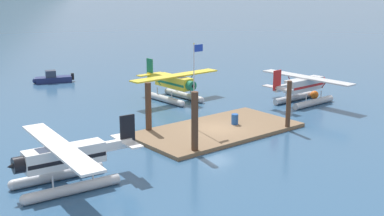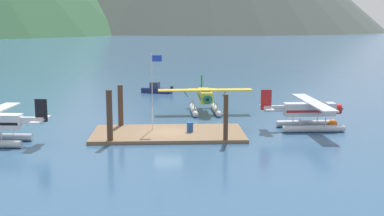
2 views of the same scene
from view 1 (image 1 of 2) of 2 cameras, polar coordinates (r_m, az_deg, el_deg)
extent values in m
plane|color=#2D5175|center=(41.34, 2.86, -2.70)|extent=(1200.00, 1200.00, 0.00)
cube|color=brown|center=(41.29, 2.86, -2.50)|extent=(13.56, 7.07, 0.30)
cylinder|color=#4C3323|center=(35.44, 0.32, -1.75)|extent=(0.49, 0.49, 4.55)
cylinder|color=#4C3323|center=(41.91, 10.84, 0.24)|extent=(0.39, 0.39, 4.15)
cylinder|color=#4C3323|center=(40.52, -4.95, -0.02)|extent=(0.49, 0.49, 4.18)
cylinder|color=silver|center=(40.40, 0.22, 2.39)|extent=(0.08, 0.08, 6.87)
cube|color=#1E3DB2|center=(40.16, 0.72, 6.78)|extent=(0.90, 0.03, 0.56)
sphere|color=gold|center=(39.83, 0.22, 7.30)|extent=(0.10, 0.10, 0.10)
cylinder|color=#1E4C99|center=(42.39, 4.86, -1.26)|extent=(0.58, 0.58, 0.88)
torus|color=#1E4C99|center=(42.39, 4.86, -1.26)|extent=(0.62, 0.62, 0.04)
sphere|color=orange|center=(54.18, 13.66, 1.46)|extent=(0.85, 0.85, 0.85)
cylinder|color=#B7BABF|center=(52.90, -0.99, 1.45)|extent=(0.79, 5.62, 0.64)
sphere|color=#B7BABF|center=(50.84, 1.02, 0.92)|extent=(0.64, 0.64, 0.64)
cylinder|color=#B7BABF|center=(51.38, -3.14, 1.05)|extent=(0.79, 5.62, 0.64)
sphere|color=#B7BABF|center=(49.25, -1.15, 0.48)|extent=(0.64, 0.64, 0.64)
cylinder|color=#B7BABF|center=(51.86, -0.15, 1.95)|extent=(0.10, 0.10, 0.70)
cylinder|color=#B7BABF|center=(53.67, -1.82, 2.36)|extent=(0.10, 0.10, 0.70)
cylinder|color=#B7BABF|center=(50.31, -2.31, 1.55)|extent=(0.10, 0.10, 0.70)
cylinder|color=#B7BABF|center=(52.17, -3.95, 1.99)|extent=(0.10, 0.10, 0.70)
cube|color=yellow|center=(51.79, -2.07, 3.00)|extent=(1.37, 4.83, 1.20)
cube|color=#196B47|center=(51.81, -2.06, 2.89)|extent=(1.39, 4.74, 0.24)
cube|color=#283347|center=(50.91, -1.31, 3.18)|extent=(1.08, 1.13, 0.56)
cube|color=yellow|center=(51.44, -1.86, 3.68)|extent=(10.43, 1.68, 0.14)
cylinder|color=#196B47|center=(52.88, 0.00, 3.61)|extent=(0.62, 0.10, 0.84)
cylinder|color=#196B47|center=(50.18, -3.82, 3.00)|extent=(0.62, 0.10, 0.84)
cylinder|color=#196B47|center=(49.76, -0.12, 2.54)|extent=(0.98, 0.63, 0.96)
cone|color=black|center=(49.42, 0.22, 2.46)|extent=(0.37, 0.36, 0.36)
cube|color=yellow|center=(54.31, -4.21, 3.60)|extent=(0.50, 2.21, 0.56)
cube|color=#196B47|center=(54.87, -4.79, 4.60)|extent=(0.15, 1.00, 1.90)
cube|color=yellow|center=(54.93, -4.72, 3.82)|extent=(3.22, 0.89, 0.10)
cylinder|color=#B7BABF|center=(52.68, 11.37, 1.11)|extent=(5.61, 0.75, 0.64)
sphere|color=#B7BABF|center=(54.86, 13.20, 1.53)|extent=(0.64, 0.64, 0.64)
cylinder|color=#B7BABF|center=(51.22, 13.55, 0.62)|extent=(5.61, 0.75, 0.64)
sphere|color=#B7BABF|center=(53.46, 15.34, 1.07)|extent=(0.64, 0.64, 0.64)
cylinder|color=#B7BABF|center=(53.47, 12.21, 2.00)|extent=(0.10, 0.10, 0.70)
cylinder|color=#B7BABF|center=(51.62, 10.57, 1.65)|extent=(0.10, 0.10, 0.70)
cylinder|color=#B7BABF|center=(52.02, 14.38, 1.54)|extent=(0.10, 0.10, 0.70)
cylinder|color=#B7BABF|center=(50.13, 12.78, 1.16)|extent=(0.10, 0.10, 0.70)
cube|color=silver|center=(51.60, 12.54, 2.62)|extent=(4.82, 1.33, 1.20)
cube|color=#B21E1E|center=(51.62, 12.54, 2.51)|extent=(4.73, 1.35, 0.24)
cube|color=#283347|center=(52.39, 13.28, 3.12)|extent=(1.12, 1.07, 0.56)
cube|color=silver|center=(51.71, 12.78, 3.39)|extent=(1.60, 10.42, 0.14)
cylinder|color=#B21E1E|center=(53.09, 10.88, 3.40)|extent=(0.09, 0.62, 0.84)
cylinder|color=#B21E1E|center=(50.51, 14.75, 2.63)|extent=(0.09, 0.62, 0.84)
cylinder|color=#B21E1E|center=(53.74, 14.30, 2.97)|extent=(0.62, 0.97, 0.96)
cone|color=black|center=(54.10, 14.58, 3.03)|extent=(0.36, 0.37, 0.36)
cube|color=silver|center=(49.08, 10.23, 2.26)|extent=(2.21, 0.48, 0.56)
cube|color=#B21E1E|center=(48.23, 9.59, 3.11)|extent=(1.00, 0.14, 1.90)
cube|color=silver|center=(48.45, 9.63, 2.26)|extent=(0.86, 3.21, 0.10)
cylinder|color=#B7BABF|center=(30.36, -13.19, -8.86)|extent=(5.64, 1.18, 0.64)
sphere|color=#B7BABF|center=(29.62, -18.33, -9.83)|extent=(0.64, 0.64, 0.64)
cylinder|color=#B7BABF|center=(32.55, -14.76, -7.34)|extent=(5.64, 1.18, 0.64)
sphere|color=#B7BABF|center=(31.87, -19.56, -8.20)|extent=(0.64, 0.64, 0.64)
cylinder|color=#B7BABF|center=(29.75, -15.44, -8.09)|extent=(0.10, 0.10, 0.70)
cylinder|color=#B7BABF|center=(30.50, -11.14, -7.27)|extent=(0.10, 0.10, 0.70)
cylinder|color=#B7BABF|center=(31.99, -16.87, -6.60)|extent=(0.10, 0.10, 0.70)
cylinder|color=#B7BABF|center=(32.68, -12.84, -5.88)|extent=(0.10, 0.10, 0.70)
cube|color=white|center=(30.88, -14.18, -5.29)|extent=(4.90, 1.70, 1.20)
cube|color=black|center=(30.91, -14.17, -5.47)|extent=(4.80, 1.71, 0.24)
cube|color=#283347|center=(30.47, -16.14, -5.04)|extent=(1.20, 1.16, 0.56)
cube|color=white|center=(30.58, -14.79, -4.20)|extent=(2.41, 10.49, 0.14)
cylinder|color=black|center=(28.72, -13.30, -6.03)|extent=(0.14, 0.63, 0.84)
cylinder|color=black|center=(32.68, -16.02, -3.71)|extent=(0.14, 0.63, 0.84)
cylinder|color=black|center=(30.18, -19.03, -6.12)|extent=(0.69, 1.01, 0.96)
cone|color=black|center=(30.08, -19.86, -6.25)|extent=(0.38, 0.39, 0.36)
cube|color=white|center=(31.98, -8.70, -4.14)|extent=(2.23, 0.65, 0.56)
cube|color=black|center=(32.09, -7.30, -2.43)|extent=(1.01, 0.22, 1.90)
cube|color=white|center=(32.27, -7.42, -3.74)|extent=(1.11, 3.26, 0.10)
cube|color=navy|center=(63.37, -15.37, 3.11)|extent=(4.46, 2.78, 0.70)
sphere|color=navy|center=(63.23, -17.27, 2.95)|extent=(0.70, 0.70, 0.70)
cube|color=#283347|center=(63.21, -15.69, 3.75)|extent=(1.49, 1.43, 0.80)
cube|color=black|center=(63.54, -13.34, 3.49)|extent=(0.42, 0.44, 0.80)
camera|label=2|loc=(30.94, 80.67, -1.26)|focal=47.77mm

